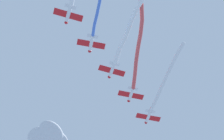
# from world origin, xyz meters

# --- Properties ---
(airplane_lead) EXTENTS (4.60, 5.60, 1.47)m
(airplane_lead) POSITION_xyz_m (4.39, -3.63, 64.87)
(airplane_lead) COLOR white
(smoke_trail_lead) EXTENTS (16.38, 11.83, 1.68)m
(smoke_trail_lead) POSITION_xyz_m (-5.30, -10.26, 64.38)
(smoke_trail_lead) COLOR white
(airplane_left_wing) EXTENTS (4.60, 5.60, 1.47)m
(airplane_left_wing) POSITION_xyz_m (-3.12, -1.73, 65.12)
(airplane_left_wing) COLOR white
(smoke_trail_left_wing) EXTENTS (27.39, 8.77, 4.12)m
(smoke_trail_left_wing) POSITION_xyz_m (-17.92, -7.91, 66.78)
(smoke_trail_left_wing) COLOR #DB4C4C
(airplane_right_wing) EXTENTS (4.73, 5.42, 1.47)m
(airplane_right_wing) POSITION_xyz_m (-10.63, 0.17, 65.37)
(airplane_right_wing) COLOR white
(smoke_trail_right_wing) EXTENTS (20.74, 20.19, 3.47)m
(smoke_trail_right_wing) POSITION_xyz_m (-22.62, -10.30, 66.87)
(smoke_trail_right_wing) COLOR white
(airplane_slot) EXTENTS (4.53, 5.67, 1.47)m
(airplane_slot) POSITION_xyz_m (-18.12, 2.06, 65.62)
(airplane_slot) COLOR white
(airplane_trail) EXTENTS (4.72, 5.45, 1.47)m
(airplane_trail) POSITION_xyz_m (-25.63, 3.97, 65.87)
(airplane_trail) COLOR white
(cloud_west) EXTENTS (12.68, 14.42, 4.04)m
(cloud_west) POSITION_xyz_m (14.76, 29.92, 79.96)
(cloud_west) COLOR silver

